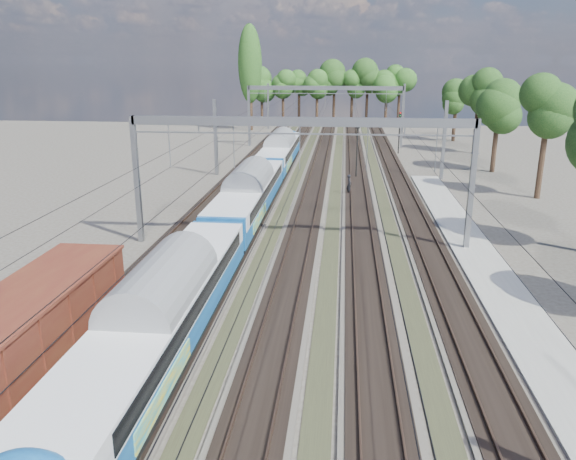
# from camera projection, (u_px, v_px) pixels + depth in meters

# --- Properties ---
(track_bed) EXTENTS (21.00, 130.00, 0.34)m
(track_bed) POSITION_uv_depth(u_px,v_px,m) (311.00, 196.00, 53.97)
(track_bed) COLOR #47423A
(track_bed) RESTS_ON ground
(platform) EXTENTS (3.00, 70.00, 0.30)m
(platform) POSITION_uv_depth(u_px,v_px,m) (515.00, 311.00, 29.02)
(platform) COLOR gray
(platform) RESTS_ON ground
(catenary) EXTENTS (25.65, 130.00, 9.00)m
(catenary) POSITION_uv_depth(u_px,v_px,m) (320.00, 121.00, 59.44)
(catenary) COLOR slate
(catenary) RESTS_ON ground
(tree_belt) EXTENTS (40.41, 101.02, 11.52)m
(tree_belt) POSITION_uv_depth(u_px,v_px,m) (366.00, 87.00, 98.31)
(tree_belt) COLOR black
(tree_belt) RESTS_ON ground
(poplar) EXTENTS (4.40, 4.40, 19.04)m
(poplar) POSITION_uv_depth(u_px,v_px,m) (250.00, 65.00, 102.41)
(poplar) COLOR black
(poplar) RESTS_ON ground
(emu_train) EXTENTS (3.16, 66.82, 4.62)m
(emu_train) POSITION_uv_depth(u_px,v_px,m) (248.00, 190.00, 44.54)
(emu_train) COLOR black
(emu_train) RESTS_ON ground
(freight_boxcar) EXTENTS (3.18, 15.37, 3.96)m
(freight_boxcar) POSITION_uv_depth(u_px,v_px,m) (5.00, 356.00, 20.16)
(freight_boxcar) COLOR black
(freight_boxcar) RESTS_ON ground
(worker) EXTENTS (0.62, 0.81, 1.98)m
(worker) POSITION_uv_depth(u_px,v_px,m) (349.00, 185.00, 54.70)
(worker) COLOR black
(worker) RESTS_ON ground
(signal_near) EXTENTS (0.45, 0.41, 6.28)m
(signal_near) POSITION_uv_depth(u_px,v_px,m) (357.00, 143.00, 61.46)
(signal_near) COLOR black
(signal_near) RESTS_ON ground
(signal_far) EXTENTS (0.36, 0.33, 5.81)m
(signal_far) POSITION_uv_depth(u_px,v_px,m) (400.00, 127.00, 78.16)
(signal_far) COLOR black
(signal_far) RESTS_ON ground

